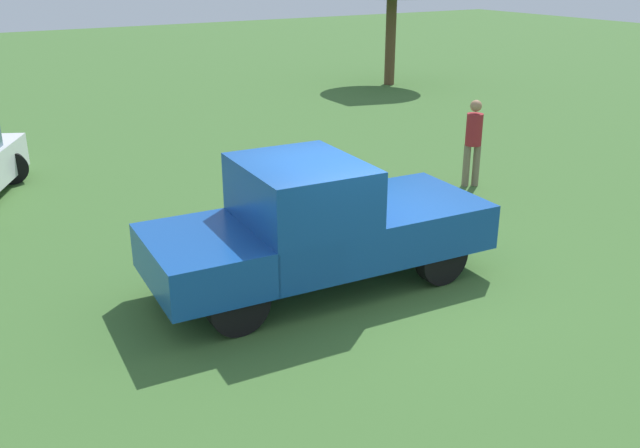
{
  "coord_description": "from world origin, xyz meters",
  "views": [
    {
      "loc": [
        -4.97,
        -7.18,
        4.32
      ],
      "look_at": [
        -0.37,
        0.4,
        0.9
      ],
      "focal_mm": 38.99,
      "sensor_mm": 36.0,
      "label": 1
    }
  ],
  "objects": [
    {
      "name": "ground_plane",
      "position": [
        0.0,
        0.0,
        0.0
      ],
      "size": [
        80.0,
        80.0,
        0.0
      ],
      "primitive_type": "plane",
      "color": "#3D662D"
    },
    {
      "name": "pickup_truck",
      "position": [
        -0.49,
        0.41,
        0.94
      ],
      "size": [
        4.86,
        2.13,
        1.82
      ],
      "rotation": [
        0.0,
        0.0,
        6.22
      ],
      "color": "black",
      "rests_on": "ground_plane"
    },
    {
      "name": "person_bystander",
      "position": [
        4.54,
        2.67,
        0.98
      ],
      "size": [
        0.43,
        0.43,
        1.73
      ],
      "rotation": [
        0.0,
        0.0,
        4.25
      ],
      "color": "#7A6B51",
      "rests_on": "ground_plane"
    }
  ]
}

